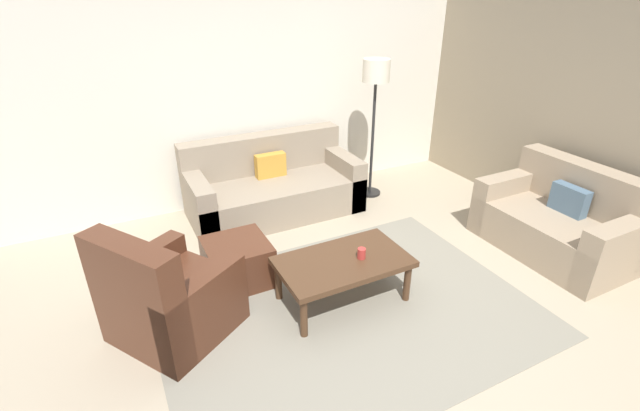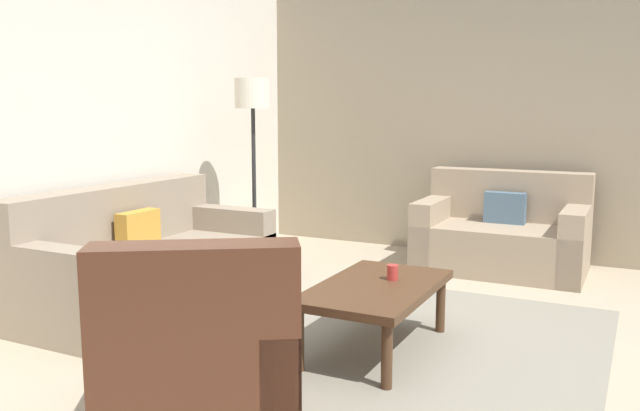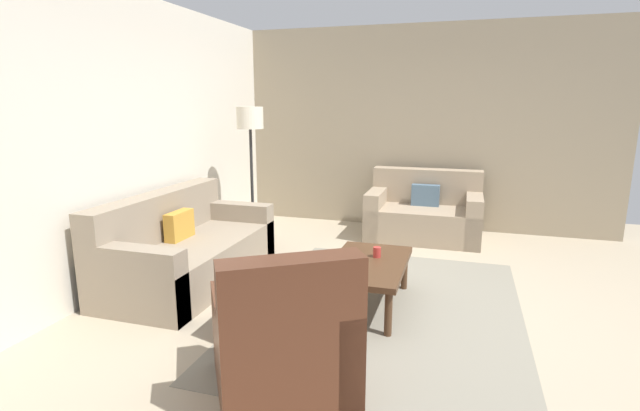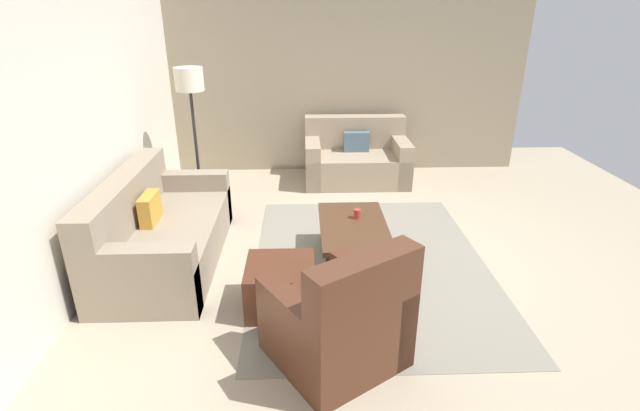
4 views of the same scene
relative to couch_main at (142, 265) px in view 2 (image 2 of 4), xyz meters
The scene contains 11 objects.
ground_plane 2.10m from the couch_main, 93.67° to the right, with size 8.00×8.00×0.00m, color tan.
rear_partition 1.23m from the couch_main, 104.35° to the left, with size 6.00×0.12×2.80m, color silver.
stone_feature_panel 3.71m from the couch_main, 35.94° to the right, with size 0.12×5.20×2.80m, color gray.
area_rug 2.10m from the couch_main, 93.67° to the right, with size 3.05×2.25×0.01m, color gray.
couch_main is the anchor object (origin of this frame).
couch_loveseat 3.18m from the couch_main, 43.40° to the right, with size 0.90×1.45×0.88m.
armchair_leather 2.26m from the couch_main, 131.87° to the right, with size 1.11×1.11×0.95m.
ottoman 1.48m from the couch_main, 123.40° to the right, with size 0.56×0.56×0.40m, color #4C2819.
coffee_table 1.91m from the couch_main, 92.79° to the right, with size 1.10×0.64×0.41m.
cup 1.97m from the couch_main, 88.41° to the right, with size 0.07×0.07×0.09m, color #B2332D.
lamp_standing 1.73m from the couch_main, ahead, with size 0.32×0.32×1.71m.
Camera 2 is at (-3.49, -1.23, 1.46)m, focal length 36.59 mm.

